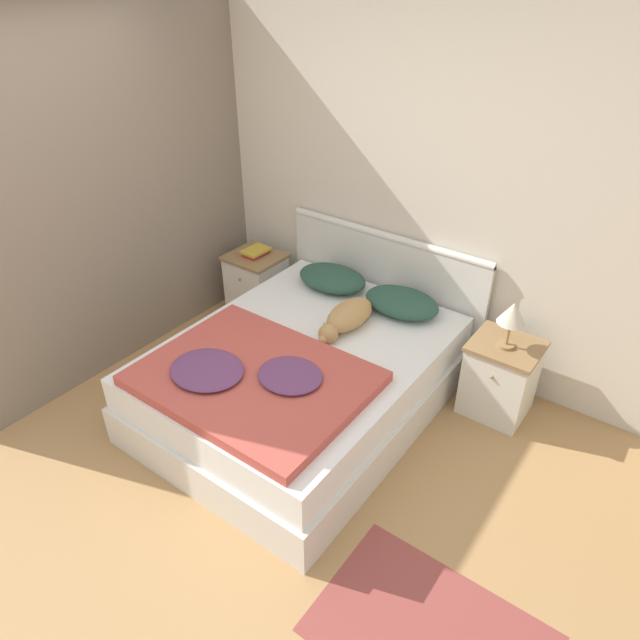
{
  "coord_description": "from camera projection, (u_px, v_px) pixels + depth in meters",
  "views": [
    {
      "loc": [
        1.99,
        -1.39,
        2.7
      ],
      "look_at": [
        0.08,
        1.21,
        0.62
      ],
      "focal_mm": 32.0,
      "sensor_mm": 36.0,
      "label": 1
    }
  ],
  "objects": [
    {
      "name": "dog",
      "position": [
        347.0,
        317.0,
        3.91
      ],
      "size": [
        0.23,
        0.63,
        0.17
      ],
      "color": "tan",
      "rests_on": "bed"
    },
    {
      "name": "nightstand_right",
      "position": [
        500.0,
        378.0,
        3.86
      ],
      "size": [
        0.45,
        0.42,
        0.56
      ],
      "color": "silver",
      "rests_on": "ground_plane"
    },
    {
      "name": "nightstand_left",
      "position": [
        257.0,
        284.0,
        4.96
      ],
      "size": [
        0.45,
        0.42,
        0.56
      ],
      "color": "silver",
      "rests_on": "ground_plane"
    },
    {
      "name": "bed",
      "position": [
        302.0,
        378.0,
        3.9
      ],
      "size": [
        1.61,
        2.06,
        0.52
      ],
      "color": "silver",
      "rests_on": "ground_plane"
    },
    {
      "name": "wall_back",
      "position": [
        385.0,
        186.0,
        4.15
      ],
      "size": [
        9.0,
        0.06,
        2.55
      ],
      "color": "beige",
      "rests_on": "ground_plane"
    },
    {
      "name": "pillow_right",
      "position": [
        402.0,
        302.0,
        4.1
      ],
      "size": [
        0.56,
        0.39,
        0.14
      ],
      "color": "#284C3D",
      "rests_on": "bed"
    },
    {
      "name": "ground_plane",
      "position": [
        189.0,
        492.0,
        3.4
      ],
      "size": [
        16.0,
        16.0,
        0.0
      ],
      "primitive_type": "plane",
      "color": "tan"
    },
    {
      "name": "wall_side_left",
      "position": [
        138.0,
        187.0,
        4.13
      ],
      "size": [
        0.06,
        3.1,
        2.55
      ],
      "color": "gray",
      "rests_on": "ground_plane"
    },
    {
      "name": "headboard",
      "position": [
        383.0,
        286.0,
        4.48
      ],
      "size": [
        1.69,
        0.06,
        0.96
      ],
      "color": "silver",
      "rests_on": "ground_plane"
    },
    {
      "name": "table_lamp",
      "position": [
        512.0,
        315.0,
        3.57
      ],
      "size": [
        0.18,
        0.18,
        0.33
      ],
      "color": "#9E7A4C",
      "rests_on": "nightstand_right"
    },
    {
      "name": "pillow_left",
      "position": [
        332.0,
        278.0,
        4.4
      ],
      "size": [
        0.56,
        0.39,
        0.14
      ],
      "color": "#284C3D",
      "rests_on": "bed"
    },
    {
      "name": "book_stack",
      "position": [
        256.0,
        252.0,
        4.8
      ],
      "size": [
        0.17,
        0.23,
        0.05
      ],
      "color": "#AD2D28",
      "rests_on": "nightstand_left"
    },
    {
      "name": "rug",
      "position": [
        430.0,
        634.0,
        2.69
      ],
      "size": [
        1.07,
        0.74,
        0.0
      ],
      "color": "#93423D",
      "rests_on": "ground_plane"
    },
    {
      "name": "quilt",
      "position": [
        252.0,
        377.0,
        3.41
      ],
      "size": [
        1.33,
        1.02,
        0.12
      ],
      "color": "#BC4C42",
      "rests_on": "bed"
    }
  ]
}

